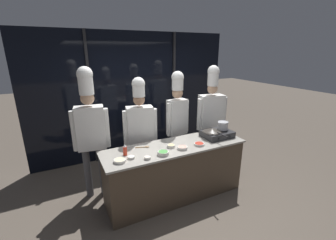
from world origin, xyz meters
The scene contains 19 objects.
ground_plane centered at (0.00, 0.00, 0.00)m, with size 24.00×24.00×0.00m, color brown.
window_wall_back centered at (0.00, 1.87, 1.35)m, with size 4.44×0.09×2.70m.
demo_counter centered at (0.00, 0.00, 0.45)m, with size 2.28×0.68×0.90m.
portable_stove centered at (0.82, 0.01, 0.95)m, with size 0.49×0.39×0.12m.
frying_pan centered at (0.71, 0.01, 1.03)m, with size 0.32×0.55×0.05m.
stock_pot centered at (0.93, 0.01, 1.09)m, with size 0.21×0.18×0.14m.
squeeze_bottle_chili centered at (-0.79, 0.03, 0.98)m, with size 0.06×0.06×0.17m.
prep_bowl_ginger centered at (-0.08, -0.02, 0.92)m, with size 0.12×0.12×0.04m.
prep_bowl_onion centered at (-0.55, -0.22, 0.92)m, with size 0.10×0.10×0.04m.
prep_bowl_noodles centered at (-0.91, -0.13, 0.92)m, with size 0.17×0.17×0.04m.
prep_bowl_shrimp centered at (0.04, -0.15, 0.92)m, with size 0.16×0.16×0.04m.
prep_bowl_rice centered at (-0.74, -0.10, 0.92)m, with size 0.10×0.10×0.03m.
prep_bowl_chili_flakes centered at (0.35, -0.15, 0.92)m, with size 0.17×0.17×0.04m.
prep_bowl_scallions centered at (-0.30, -0.20, 0.93)m, with size 0.17×0.17×0.05m.
serving_spoon_slotted centered at (-0.44, 0.15, 0.90)m, with size 0.21×0.10×0.02m.
chef_head centered at (-1.15, 0.61, 1.23)m, with size 0.55×0.28×2.10m.
chef_sous centered at (-0.36, 0.59, 1.11)m, with size 0.57×0.30×1.91m.
chef_line centered at (0.38, 0.63, 1.20)m, with size 0.47×0.24×1.97m.
chef_pastry centered at (1.12, 0.59, 1.16)m, with size 0.62×0.31×2.05m.
Camera 1 is at (-1.54, -2.82, 2.33)m, focal length 24.00 mm.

